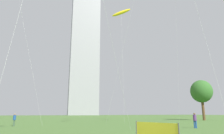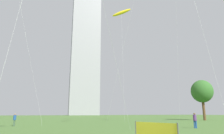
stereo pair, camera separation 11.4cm
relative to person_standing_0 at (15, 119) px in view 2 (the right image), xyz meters
The scene contains 6 objects.
person_standing_0 is the anchor object (origin of this frame).
person_standing_1 22.28m from the person_standing_0, 31.52° to the right, with size 0.37×0.37×1.68m.
kite_flying_0 29.54m from the person_standing_0, 19.00° to the left, with size 3.98×3.72×24.01m.
park_tree_0 39.99m from the person_standing_0, ahead, with size 4.98×4.98×9.29m.
distant_highrise_0 138.01m from the person_standing_0, 71.86° to the left, with size 21.47×24.66×108.76m, color #939399.
event_banner 20.32m from the person_standing_0, 62.81° to the right, with size 1.16×3.23×1.11m.
Camera 2 is at (-7.72, -12.02, 1.67)m, focal length 31.97 mm.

